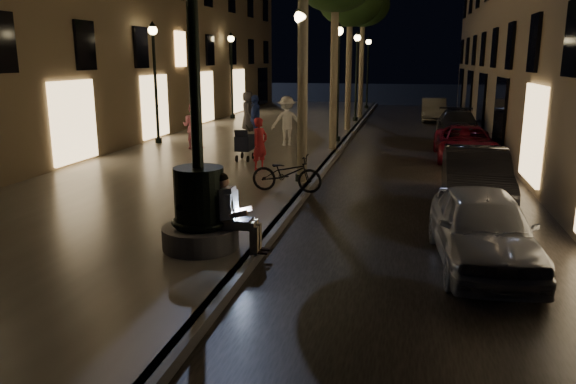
% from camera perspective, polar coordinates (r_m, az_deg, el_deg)
% --- Properties ---
extents(ground, '(120.00, 120.00, 0.00)m').
position_cam_1_polar(ground, '(22.70, 5.38, 4.29)').
color(ground, black).
rests_on(ground, ground).
extents(cobble_lane, '(6.00, 45.00, 0.02)m').
position_cam_1_polar(cobble_lane, '(22.54, 12.98, 3.97)').
color(cobble_lane, black).
rests_on(cobble_lane, ground).
extents(promenade, '(8.00, 45.00, 0.20)m').
position_cam_1_polar(promenade, '(23.49, -4.38, 4.86)').
color(promenade, '#635F57').
rests_on(promenade, ground).
extents(curb_strip, '(0.25, 45.00, 0.20)m').
position_cam_1_polar(curb_strip, '(22.68, 5.38, 4.54)').
color(curb_strip, '#59595B').
rests_on(curb_strip, ground).
extents(fountain_lamppost, '(1.40, 1.40, 5.21)m').
position_cam_1_polar(fountain_lamppost, '(10.23, -9.02, -0.20)').
color(fountain_lamppost, '#59595B').
rests_on(fountain_lamppost, promenade).
extents(seated_man_laptop, '(1.05, 0.36, 1.42)m').
position_cam_1_polar(seated_man_laptop, '(10.09, -5.71, -1.86)').
color(seated_man_laptop, gray).
rests_on(seated_man_laptop, promenade).
extents(tree_third, '(3.00, 3.00, 7.20)m').
position_cam_1_polar(tree_third, '(27.53, 6.35, 18.69)').
color(tree_third, '#6B604C').
rests_on(tree_third, promenade).
extents(tree_far, '(3.00, 3.00, 7.50)m').
position_cam_1_polar(tree_far, '(33.50, 7.64, 18.21)').
color(tree_far, '#6B604C').
rests_on(tree_far, promenade).
extents(lamp_curb_a, '(0.36, 0.36, 4.81)m').
position_cam_1_polar(lamp_curb_a, '(15.54, 1.32, 12.13)').
color(lamp_curb_a, black).
rests_on(lamp_curb_a, promenade).
extents(lamp_curb_b, '(0.36, 0.36, 4.81)m').
position_cam_1_polar(lamp_curb_b, '(23.44, 5.11, 12.53)').
color(lamp_curb_b, black).
rests_on(lamp_curb_b, promenade).
extents(lamp_curb_c, '(0.36, 0.36, 4.81)m').
position_cam_1_polar(lamp_curb_c, '(31.39, 6.99, 12.71)').
color(lamp_curb_c, black).
rests_on(lamp_curb_c, promenade).
extents(lamp_curb_d, '(0.36, 0.36, 4.81)m').
position_cam_1_polar(lamp_curb_d, '(39.36, 8.12, 12.81)').
color(lamp_curb_d, black).
rests_on(lamp_curb_d, promenade).
extents(lamp_left_b, '(0.36, 0.36, 4.81)m').
position_cam_1_polar(lamp_left_b, '(23.51, -13.40, 12.23)').
color(lamp_left_b, black).
rests_on(lamp_left_b, promenade).
extents(lamp_left_c, '(0.36, 0.36, 4.81)m').
position_cam_1_polar(lamp_left_c, '(32.83, -5.76, 12.77)').
color(lamp_left_c, black).
rests_on(lamp_left_c, promenade).
extents(stroller, '(0.50, 1.16, 1.19)m').
position_cam_1_polar(stroller, '(19.09, -4.43, 4.99)').
color(stroller, black).
rests_on(stroller, promenade).
extents(car_front, '(1.87, 4.09, 1.36)m').
position_cam_1_polar(car_front, '(10.46, 19.19, -3.51)').
color(car_front, '#95979C').
rests_on(car_front, ground).
extents(car_second, '(1.60, 4.36, 1.42)m').
position_cam_1_polar(car_second, '(14.64, 18.51, 1.39)').
color(car_second, black).
rests_on(car_second, ground).
extents(car_third, '(2.08, 4.41, 1.22)m').
position_cam_1_polar(car_third, '(21.21, 17.58, 4.74)').
color(car_third, maroon).
rests_on(car_third, ground).
extents(car_rear, '(1.94, 4.57, 1.31)m').
position_cam_1_polar(car_rear, '(26.54, 16.85, 6.53)').
color(car_rear, '#2C2D31').
rests_on(car_rear, ground).
extents(car_fifth, '(1.42, 3.95, 1.30)m').
position_cam_1_polar(car_fifth, '(34.27, 14.57, 8.10)').
color(car_fifth, gray).
rests_on(car_fifth, ground).
extents(pedestrian_red, '(0.62, 0.71, 1.62)m').
position_cam_1_polar(pedestrian_red, '(17.37, -2.87, 4.89)').
color(pedestrian_red, red).
rests_on(pedestrian_red, promenade).
extents(pedestrian_pink, '(0.90, 0.73, 1.75)m').
position_cam_1_polar(pedestrian_pink, '(21.79, -9.61, 6.63)').
color(pedestrian_pink, '#D8728B').
rests_on(pedestrian_pink, promenade).
extents(pedestrian_white, '(1.41, 1.08, 1.93)m').
position_cam_1_polar(pedestrian_white, '(22.31, -0.12, 7.21)').
color(pedestrian_white, white).
rests_on(pedestrian_white, promenade).
extents(pedestrian_blue, '(0.65, 1.21, 1.96)m').
position_cam_1_polar(pedestrian_blue, '(23.01, -3.34, 7.41)').
color(pedestrian_blue, '#273D90').
rests_on(pedestrian_blue, promenade).
extents(pedestrian_dark, '(0.87, 1.06, 1.86)m').
position_cam_1_polar(pedestrian_dark, '(27.02, -4.10, 8.20)').
color(pedestrian_dark, '#353439').
rests_on(pedestrian_dark, promenade).
extents(bicycle, '(1.87, 0.70, 0.97)m').
position_cam_1_polar(bicycle, '(14.54, -0.12, 1.92)').
color(bicycle, black).
rests_on(bicycle, promenade).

